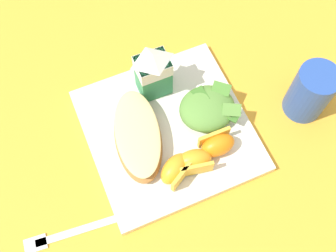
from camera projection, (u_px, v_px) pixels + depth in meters
ground at (168, 132)px, 0.73m from camera, size 3.00×3.00×0.00m
white_plate at (168, 130)px, 0.72m from camera, size 0.28×0.28×0.02m
cheesy_pizza_bread at (138, 137)px, 0.69m from camera, size 0.11×0.18×0.04m
green_salad_pile at (208, 108)px, 0.71m from camera, size 0.10×0.09×0.04m
milk_carton at (153, 71)px, 0.69m from camera, size 0.06×0.05×0.11m
orange_wedge_front at (176, 169)px, 0.66m from camera, size 0.07×0.06×0.04m
orange_wedge_middle at (194, 161)px, 0.67m from camera, size 0.07×0.05×0.04m
orange_wedge_rear at (217, 144)px, 0.68m from camera, size 0.06×0.04×0.04m
metal_fork at (72, 232)px, 0.65m from camera, size 0.19×0.04×0.01m
drinking_blue_cup at (310, 92)px, 0.70m from camera, size 0.07×0.07×0.11m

